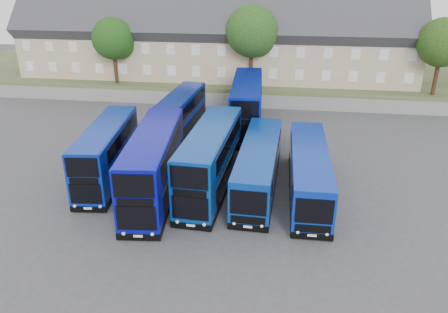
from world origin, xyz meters
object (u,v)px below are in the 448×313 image
at_px(dd_front_left, 107,154).
at_px(tree_east, 443,44).
at_px(dd_front_mid, 154,166).
at_px(coach_east_a, 259,167).
at_px(tree_west, 114,40).
at_px(tree_mid, 253,33).

distance_m(dd_front_left, tree_east, 36.16).
xyz_separation_m(dd_front_left, dd_front_mid, (4.25, -2.07, 0.22)).
bearing_deg(coach_east_a, dd_front_mid, -160.87).
bearing_deg(tree_west, dd_front_mid, -64.03).
bearing_deg(tree_east, tree_mid, 178.57).
xyz_separation_m(dd_front_mid, tree_east, (24.91, 22.77, 5.12)).
xyz_separation_m(dd_front_mid, tree_mid, (4.91, 23.27, 5.80)).
height_order(dd_front_left, tree_west, tree_west).
xyz_separation_m(tree_west, tree_east, (36.00, 0.00, 0.34)).
bearing_deg(coach_east_a, tree_mid, 98.06).
height_order(dd_front_left, coach_east_a, dd_front_left).
bearing_deg(dd_front_mid, dd_front_left, 148.34).
distance_m(dd_front_mid, tree_west, 25.77).
height_order(tree_mid, tree_east, tree_mid).
bearing_deg(dd_front_left, tree_west, 102.43).
distance_m(dd_front_left, tree_west, 22.36).
xyz_separation_m(dd_front_left, tree_east, (29.17, 20.69, 5.34)).
xyz_separation_m(coach_east_a, tree_east, (17.79, 20.58, 5.76)).
relative_size(dd_front_mid, tree_west, 1.54).
height_order(dd_front_mid, tree_west, tree_west).
bearing_deg(dd_front_left, dd_front_mid, -31.81).
bearing_deg(tree_west, dd_front_left, -71.72).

